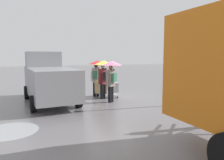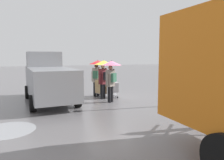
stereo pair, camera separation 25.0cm
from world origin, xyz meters
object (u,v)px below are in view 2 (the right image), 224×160
object	(u,v)px
hand_dolly_boxes	(101,87)
shopping_cart_vendor	(113,87)
pedestrian_pink_side	(97,70)
cargo_van_parked_right	(49,79)
street_lamp	(199,56)
pedestrian_white_side	(103,70)
pedestrian_black_side	(111,72)

from	to	relation	value
hand_dolly_boxes	shopping_cart_vendor	bearing A→B (deg)	148.13
hand_dolly_boxes	pedestrian_pink_side	size ratio (longest dim) A/B	0.61
cargo_van_parked_right	street_lamp	size ratio (longest dim) A/B	1.40
shopping_cart_vendor	pedestrian_white_side	bearing A→B (deg)	11.67
cargo_van_parked_right	street_lamp	world-z (taller)	street_lamp
pedestrian_white_side	shopping_cart_vendor	bearing A→B (deg)	-168.33
cargo_van_parked_right	pedestrian_pink_side	world-z (taller)	cargo_van_parked_right
shopping_cart_vendor	pedestrian_black_side	distance (m)	1.63
hand_dolly_boxes	pedestrian_white_side	bearing A→B (deg)	87.53
pedestrian_white_side	cargo_van_parked_right	bearing A→B (deg)	-6.68
pedestrian_white_side	street_lamp	size ratio (longest dim) A/B	0.56
hand_dolly_boxes	street_lamp	bearing A→B (deg)	135.14
hand_dolly_boxes	pedestrian_white_side	world-z (taller)	pedestrian_white_side
pedestrian_black_side	pedestrian_pink_side	bearing A→B (deg)	-86.95
cargo_van_parked_right	pedestrian_pink_side	bearing A→B (deg)	-168.55
pedestrian_pink_side	street_lamp	size ratio (longest dim) A/B	0.56
hand_dolly_boxes	pedestrian_pink_side	distance (m)	1.08
cargo_van_parked_right	pedestrian_white_side	size ratio (longest dim) A/B	2.52
hand_dolly_boxes	pedestrian_black_side	world-z (taller)	pedestrian_black_side
shopping_cart_vendor	pedestrian_white_side	xyz separation A→B (m)	(0.63, 0.13, 1.00)
pedestrian_pink_side	street_lamp	world-z (taller)	street_lamp
shopping_cart_vendor	pedestrian_white_side	world-z (taller)	pedestrian_white_side
shopping_cart_vendor	street_lamp	xyz separation A→B (m)	(-3.08, 3.29, 1.80)
street_lamp	pedestrian_black_side	bearing A→B (deg)	-30.27
shopping_cart_vendor	hand_dolly_boxes	distance (m)	0.71
shopping_cart_vendor	street_lamp	world-z (taller)	street_lamp
pedestrian_white_side	pedestrian_pink_side	bearing A→B (deg)	-86.16
hand_dolly_boxes	street_lamp	distance (m)	5.50
shopping_cart_vendor	pedestrian_pink_side	size ratio (longest dim) A/B	0.49
pedestrian_pink_side	pedestrian_white_side	distance (m)	0.91
street_lamp	pedestrian_white_side	bearing A→B (deg)	-40.45
cargo_van_parked_right	pedestrian_black_side	size ratio (longest dim) A/B	2.52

